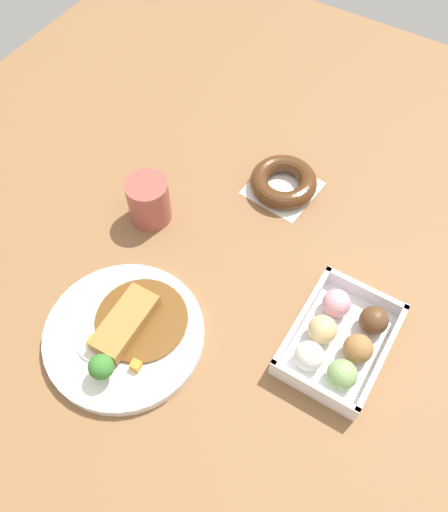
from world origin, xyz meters
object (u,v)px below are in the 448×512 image
chocolate_ring_donut (283,182)px  coffee_mug (149,201)px  curry_plate (125,334)px  donut_box (340,340)px

chocolate_ring_donut → coffee_mug: size_ratio=1.49×
curry_plate → donut_box: 0.32m
coffee_mug → chocolate_ring_donut: bearing=-43.6°
donut_box → coffee_mug: bearing=81.6°
curry_plate → donut_box: size_ratio=1.28×
curry_plate → donut_box: curry_plate is taller
chocolate_ring_donut → coffee_mug: coffee_mug is taller
chocolate_ring_donut → curry_plate: bearing=170.5°
curry_plate → donut_box: bearing=-61.2°
coffee_mug → donut_box: bearing=-98.4°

